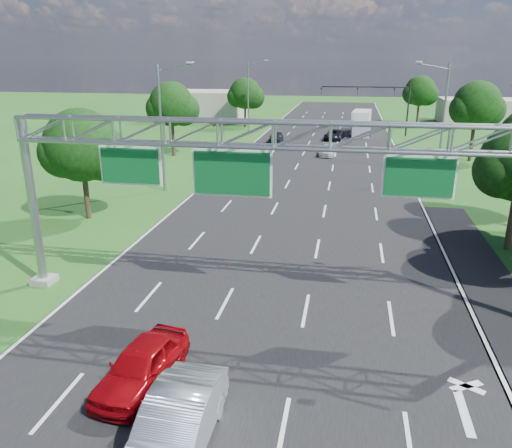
% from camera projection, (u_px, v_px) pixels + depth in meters
% --- Properties ---
extents(ground, '(220.00, 220.00, 0.00)m').
position_uv_depth(ground, '(304.00, 197.00, 39.20)').
color(ground, '#215319').
rests_on(ground, ground).
extents(road, '(18.00, 180.00, 0.02)m').
position_uv_depth(road, '(304.00, 197.00, 39.20)').
color(road, black).
rests_on(road, ground).
extents(road_flare, '(3.00, 30.00, 0.02)m').
position_uv_depth(road_flare, '(496.00, 301.00, 22.51)').
color(road_flare, black).
rests_on(road_flare, ground).
extents(sign_gantry, '(23.50, 1.00, 9.56)m').
position_uv_depth(sign_gantry, '(276.00, 150.00, 20.17)').
color(sign_gantry, gray).
rests_on(sign_gantry, ground).
extents(traffic_signal, '(12.21, 0.24, 7.00)m').
position_uv_depth(traffic_signal, '(383.00, 98.00, 68.90)').
color(traffic_signal, black).
rests_on(traffic_signal, ground).
extents(streetlight_l_near, '(2.97, 0.22, 10.16)m').
position_uv_depth(streetlight_l_near, '(163.00, 122.00, 39.39)').
color(streetlight_l_near, gray).
rests_on(streetlight_l_near, ground).
extents(streetlight_l_far, '(2.97, 0.22, 10.16)m').
position_uv_depth(streetlight_l_far, '(249.00, 93.00, 72.03)').
color(streetlight_l_far, gray).
rests_on(streetlight_l_far, ground).
extents(streetlight_r_mid, '(2.97, 0.22, 10.16)m').
position_uv_depth(streetlight_r_mid, '(442.00, 115.00, 44.80)').
color(streetlight_r_mid, gray).
rests_on(streetlight_r_mid, ground).
extents(tree_verge_la, '(5.76, 4.80, 7.40)m').
position_uv_depth(tree_verge_la, '(83.00, 149.00, 32.68)').
color(tree_verge_la, '#2D2116').
rests_on(tree_verge_la, ground).
extents(tree_verge_lb, '(5.76, 4.80, 8.06)m').
position_uv_depth(tree_verge_lb, '(172.00, 106.00, 54.27)').
color(tree_verge_lb, '#2D2116').
rests_on(tree_verge_lb, ground).
extents(tree_verge_lc, '(5.76, 4.80, 7.62)m').
position_uv_depth(tree_verge_lc, '(246.00, 95.00, 77.20)').
color(tree_verge_lc, '#2D2116').
rests_on(tree_verge_lc, ground).
extents(tree_verge_rd, '(5.76, 4.80, 8.28)m').
position_uv_depth(tree_verge_rd, '(477.00, 107.00, 51.45)').
color(tree_verge_rd, '#2D2116').
rests_on(tree_verge_rd, ground).
extents(tree_verge_re, '(5.76, 4.80, 7.84)m').
position_uv_depth(tree_verge_re, '(420.00, 92.00, 79.91)').
color(tree_verge_re, '#2D2116').
rests_on(tree_verge_re, ground).
extents(building_left, '(14.00, 10.00, 5.00)m').
position_uv_depth(building_left, '(204.00, 106.00, 86.98)').
color(building_left, '#B0A594').
rests_on(building_left, ground).
extents(building_right, '(12.00, 9.00, 4.00)m').
position_uv_depth(building_right, '(477.00, 111.00, 82.89)').
color(building_right, '#B0A594').
rests_on(building_right, ground).
extents(red_coupe, '(2.34, 4.58, 1.49)m').
position_uv_depth(red_coupe, '(142.00, 365.00, 16.51)').
color(red_coupe, '#9D070D').
rests_on(red_coupe, ground).
extents(silver_sedan, '(1.79, 5.05, 1.66)m').
position_uv_depth(silver_sedan, '(176.00, 426.00, 13.67)').
color(silver_sedan, silver).
rests_on(silver_sedan, ground).
extents(car_queue_a, '(1.86, 4.16, 1.19)m').
position_uv_depth(car_queue_a, '(328.00, 150.00, 55.79)').
color(car_queue_a, silver).
rests_on(car_queue_a, ground).
extents(car_queue_b, '(2.76, 4.96, 1.31)m').
position_uv_depth(car_queue_b, '(334.00, 135.00, 66.60)').
color(car_queue_b, black).
rests_on(car_queue_b, ground).
extents(car_queue_c, '(1.90, 4.31, 1.44)m').
position_uv_depth(car_queue_c, '(276.00, 137.00, 64.00)').
color(car_queue_c, black).
rests_on(car_queue_c, ground).
extents(box_truck, '(2.96, 8.59, 3.19)m').
position_uv_depth(box_truck, '(361.00, 123.00, 71.46)').
color(box_truck, beige).
rests_on(box_truck, ground).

